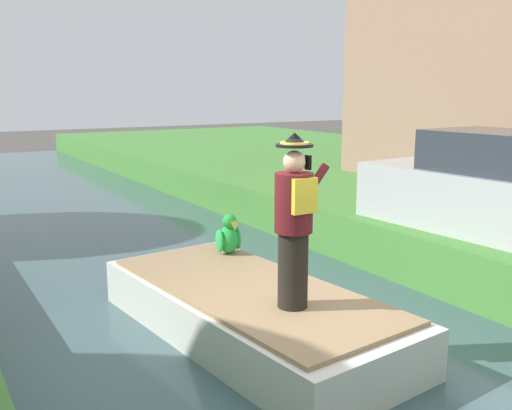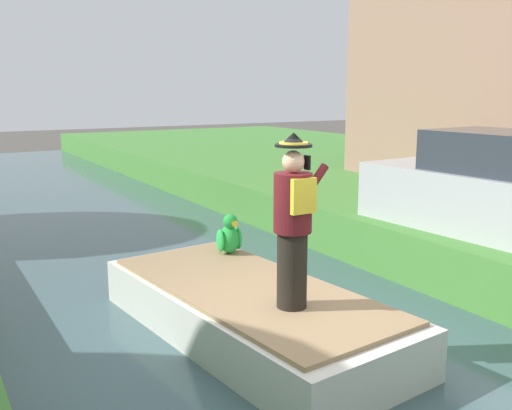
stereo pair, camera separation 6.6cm
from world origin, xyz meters
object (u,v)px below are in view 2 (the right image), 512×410
object	(u,v)px
boat	(250,311)
parked_car_silver	(498,190)
person_pirate	(293,222)
parrot_plush	(229,236)

from	to	relation	value
boat	parked_car_silver	bearing A→B (deg)	-2.61
person_pirate	parked_car_silver	world-z (taller)	person_pirate
person_pirate	parked_car_silver	bearing A→B (deg)	-7.21
person_pirate	parrot_plush	size ratio (longest dim) A/B	3.25
boat	parrot_plush	world-z (taller)	parrot_plush
boat	parked_car_silver	distance (m)	4.28
person_pirate	parked_car_silver	distance (m)	4.12
boat	person_pirate	xyz separation A→B (m)	(0.06, -0.80, 1.23)
person_pirate	parrot_plush	distance (m)	2.29
parked_car_silver	person_pirate	bearing A→B (deg)	-171.45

